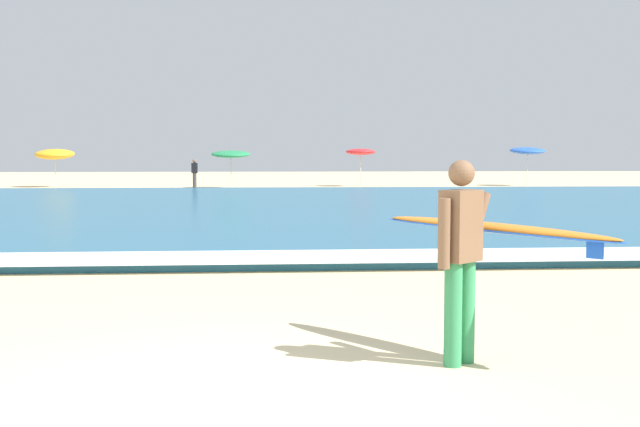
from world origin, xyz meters
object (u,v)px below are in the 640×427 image
(beach_umbrella_1, at_px, (231,154))
(beach_umbrella_3, at_px, (528,151))
(surfer_with_board, at_px, (476,242))
(beachgoer_near_row_left, at_px, (195,173))
(beach_umbrella_0, at_px, (55,154))
(beach_umbrella_2, at_px, (361,152))

(beach_umbrella_1, distance_m, beach_umbrella_3, 17.46)
(surfer_with_board, xyz_separation_m, beach_umbrella_3, (13.72, 37.95, 1.03))
(beach_umbrella_3, relative_size, beachgoer_near_row_left, 1.49)
(beach_umbrella_1, xyz_separation_m, beach_umbrella_3, (17.34, 2.01, 0.20))
(beach_umbrella_3, distance_m, beachgoer_near_row_left, 19.49)
(beachgoer_near_row_left, bearing_deg, beach_umbrella_0, 161.78)
(beach_umbrella_3, bearing_deg, beach_umbrella_1, -173.39)
(beach_umbrella_0, relative_size, beachgoer_near_row_left, 1.41)
(beach_umbrella_0, bearing_deg, beachgoer_near_row_left, -18.22)
(surfer_with_board, distance_m, beach_umbrella_0, 40.29)
(beach_umbrella_0, height_order, beach_umbrella_1, beach_umbrella_0)
(beach_umbrella_1, height_order, beachgoer_near_row_left, beach_umbrella_1)
(surfer_with_board, xyz_separation_m, beach_umbrella_2, (3.79, 37.81, 0.97))
(surfer_with_board, distance_m, beachgoer_near_row_left, 35.71)
(beach_umbrella_1, bearing_deg, beach_umbrella_2, 14.21)
(beach_umbrella_0, bearing_deg, beach_umbrella_3, 0.05)
(surfer_with_board, distance_m, beach_umbrella_2, 38.01)
(beach_umbrella_2, relative_size, beach_umbrella_3, 0.93)
(beach_umbrella_0, height_order, beachgoer_near_row_left, beach_umbrella_0)
(beachgoer_near_row_left, bearing_deg, beach_umbrella_3, 7.90)
(beach_umbrella_2, bearing_deg, beach_umbrella_3, 0.79)
(beach_umbrella_0, height_order, beach_umbrella_3, beach_umbrella_3)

